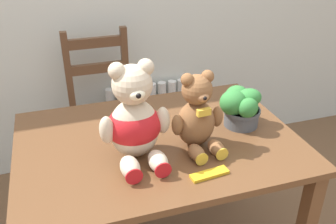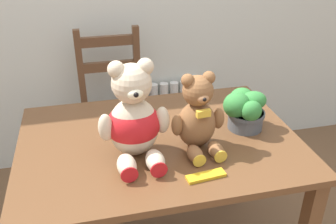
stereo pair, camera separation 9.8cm
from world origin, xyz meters
The scene contains 7 objects.
radiator centered at (0.21, 1.41, 0.25)m, with size 0.59×0.10×0.56m.
dining_table centered at (0.00, 0.42, 0.64)m, with size 1.17×0.84×0.76m.
wooden_chair_behind centered at (-0.13, 1.17, 0.48)m, with size 0.39×0.41×1.00m.
teddy_bear_left centered at (-0.12, 0.33, 0.92)m, with size 0.28×0.28×0.40m.
teddy_bear_right centered at (0.14, 0.33, 0.90)m, with size 0.23×0.23×0.32m.
potted_plant centered at (0.38, 0.43, 0.85)m, with size 0.20×0.20×0.18m.
chocolate_bar centered at (0.11, 0.12, 0.76)m, with size 0.15×0.04×0.01m, color gold.
Camera 1 is at (-0.37, -0.87, 1.62)m, focal length 40.00 mm.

